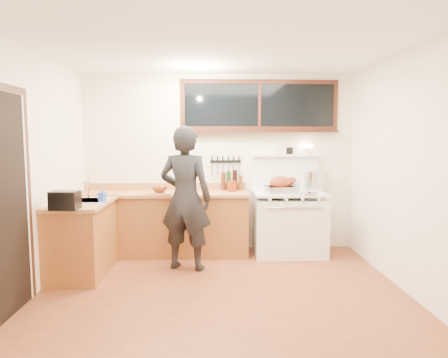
{
  "coord_description": "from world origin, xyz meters",
  "views": [
    {
      "loc": [
        -0.11,
        -4.21,
        1.68
      ],
      "look_at": [
        0.05,
        0.85,
        1.15
      ],
      "focal_mm": 32.0,
      "sensor_mm": 36.0,
      "label": 1
    }
  ],
  "objects_px": {
    "roast_turkey": "(281,186)",
    "vintage_stove": "(289,222)",
    "cutting_board": "(160,190)",
    "man": "(185,198)"
  },
  "relations": [
    {
      "from": "vintage_stove",
      "to": "cutting_board",
      "type": "relative_size",
      "value": 4.1
    },
    {
      "from": "man",
      "to": "roast_turkey",
      "type": "distance_m",
      "value": 1.4
    },
    {
      "from": "roast_turkey",
      "to": "vintage_stove",
      "type": "bearing_deg",
      "value": 40.06
    },
    {
      "from": "man",
      "to": "cutting_board",
      "type": "xyz_separation_m",
      "value": [
        -0.39,
        0.48,
        0.04
      ]
    },
    {
      "from": "man",
      "to": "cutting_board",
      "type": "height_order",
      "value": "man"
    },
    {
      "from": "man",
      "to": "roast_turkey",
      "type": "bearing_deg",
      "value": 21.09
    },
    {
      "from": "man",
      "to": "cutting_board",
      "type": "relative_size",
      "value": 4.74
    },
    {
      "from": "man",
      "to": "roast_turkey",
      "type": "height_order",
      "value": "man"
    },
    {
      "from": "cutting_board",
      "to": "roast_turkey",
      "type": "xyz_separation_m",
      "value": [
        1.69,
        0.02,
        0.05
      ]
    },
    {
      "from": "man",
      "to": "roast_turkey",
      "type": "xyz_separation_m",
      "value": [
        1.3,
        0.5,
        0.09
      ]
    }
  ]
}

